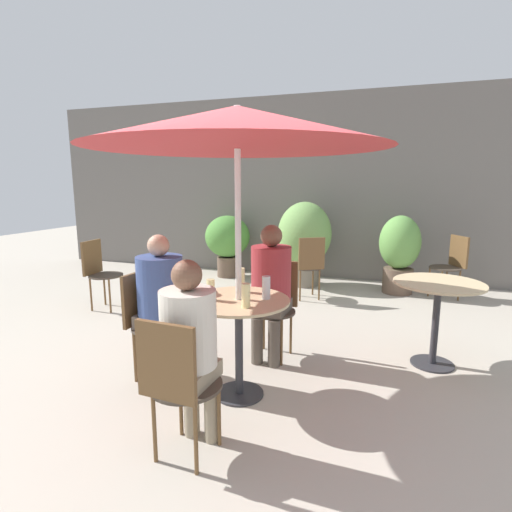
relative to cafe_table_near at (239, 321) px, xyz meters
The scene contains 21 objects.
ground_plane 0.62m from the cafe_table_near, 135.65° to the right, with size 20.00×20.00×0.00m, color #B2A899.
storefront_wall 4.18m from the cafe_table_near, 92.03° to the left, with size 10.00×0.06×3.00m.
cafe_table_near is the anchor object (origin of this frame).
cafe_table_far 1.76m from the cafe_table_near, 35.16° to the left, with size 0.74×0.74×0.75m.
bistro_chair_0 0.82m from the cafe_table_near, 86.03° to the left, with size 0.42×0.42×0.87m.
bistro_chair_1 0.82m from the cafe_table_near, behind, with size 0.42×0.42×0.87m.
bistro_chair_2 0.82m from the cafe_table_near, 93.97° to the right, with size 0.42×0.42×0.87m.
bistro_chair_3 3.81m from the cafe_table_near, 60.80° to the left, with size 0.47×0.46×0.87m.
bistro_chair_4 2.64m from the cafe_table_near, 89.63° to the left, with size 0.46×0.47×0.87m.
bistro_chair_5 2.82m from the cafe_table_near, 149.53° to the left, with size 0.42×0.42×0.87m.
seated_person_0 0.68m from the cafe_table_near, 86.03° to the left, with size 0.35×0.37×1.23m.
seated_person_1 0.68m from the cafe_table_near, behind, with size 0.38×0.36×1.19m.
seated_person_2 0.68m from the cafe_table_near, 93.97° to the right, with size 0.32×0.34×1.17m.
beer_glass_0 0.33m from the cafe_table_near, 105.96° to the left, with size 0.06×0.06×0.19m.
beer_glass_1 0.31m from the cafe_table_near, 154.89° to the right, with size 0.06×0.06×0.15m.
beer_glass_2 0.32m from the cafe_table_near, 54.85° to the right, with size 0.06×0.06×0.17m.
beer_glass_3 0.32m from the cafe_table_near, 22.54° to the left, with size 0.06×0.06×0.17m.
potted_plant_0 3.92m from the cafe_table_near, 113.62° to the left, with size 0.75×0.75×1.04m.
potted_plant_1 3.44m from the cafe_table_near, 93.61° to the left, with size 0.82×0.82×1.30m.
potted_plant_2 3.60m from the cafe_table_near, 70.93° to the left, with size 0.57×0.57×1.13m.
umbrella 1.36m from the cafe_table_near, ahead, with size 2.07×2.07×2.09m.
Camera 1 is at (1.15, -2.47, 1.58)m, focal length 28.00 mm.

